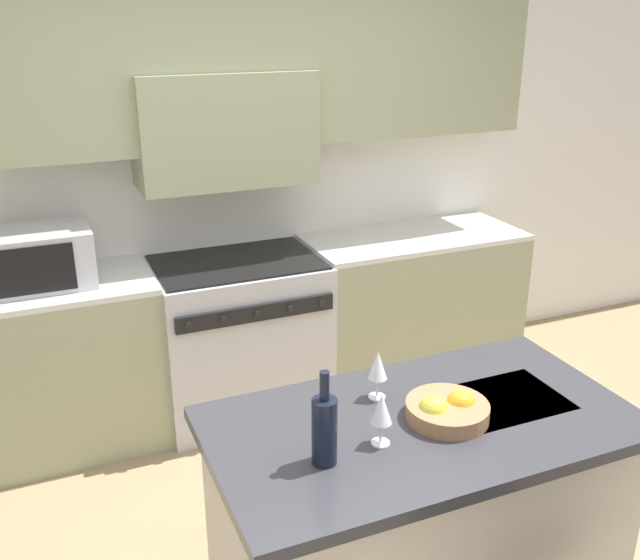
% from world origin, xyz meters
% --- Properties ---
extents(back_cabinetry, '(10.00, 0.46, 2.70)m').
position_xyz_m(back_cabinetry, '(0.00, 1.91, 1.60)').
color(back_cabinetry, silver).
rests_on(back_cabinetry, ground_plane).
extents(back_counter, '(3.65, 0.62, 0.94)m').
position_xyz_m(back_counter, '(0.00, 1.67, 0.47)').
color(back_counter, gray).
rests_on(back_counter, ground_plane).
extents(range_stove, '(0.94, 0.70, 0.93)m').
position_xyz_m(range_stove, '(0.00, 1.64, 0.47)').
color(range_stove, '#B7B7BC').
rests_on(range_stove, ground_plane).
extents(microwave, '(0.51, 0.38, 0.29)m').
position_xyz_m(microwave, '(-1.01, 1.66, 1.09)').
color(microwave, '#B7B7BC').
rests_on(microwave, back_counter).
extents(kitchen_island, '(1.48, 0.80, 0.94)m').
position_xyz_m(kitchen_island, '(0.12, -0.18, 0.47)').
color(kitchen_island, beige).
rests_on(kitchen_island, ground_plane).
extents(wine_bottle, '(0.08, 0.08, 0.32)m').
position_xyz_m(wine_bottle, '(-0.29, -0.27, 1.06)').
color(wine_bottle, black).
rests_on(wine_bottle, kitchen_island).
extents(wine_glass_near, '(0.07, 0.07, 0.19)m').
position_xyz_m(wine_glass_near, '(-0.09, -0.25, 1.06)').
color(wine_glass_near, white).
rests_on(wine_glass_near, kitchen_island).
extents(wine_glass_far, '(0.07, 0.07, 0.19)m').
position_xyz_m(wine_glass_far, '(0.04, 0.01, 1.06)').
color(wine_glass_far, white).
rests_on(wine_glass_far, kitchen_island).
extents(fruit_bowl, '(0.29, 0.29, 0.11)m').
position_xyz_m(fruit_bowl, '(0.19, -0.21, 0.97)').
color(fruit_bowl, '#996B47').
rests_on(fruit_bowl, kitchen_island).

